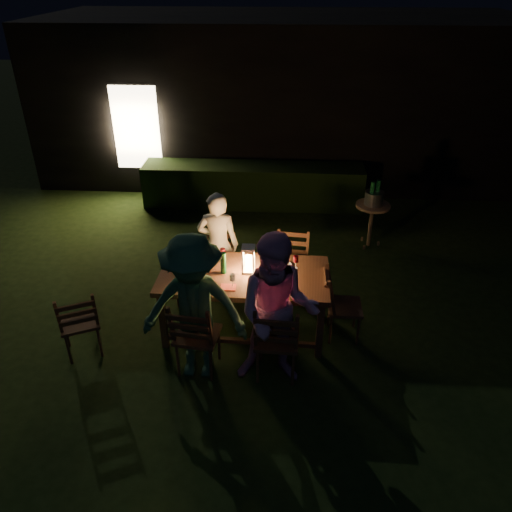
# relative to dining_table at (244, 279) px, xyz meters

# --- Properties ---
(garden_envelope) EXTENTS (40.00, 40.00, 3.20)m
(garden_envelope) POSITION_rel_dining_table_xyz_m (0.33, 6.30, 0.81)
(garden_envelope) COLOR black
(garden_envelope) RESTS_ON ground
(dining_table) EXTENTS (2.08, 1.08, 0.86)m
(dining_table) POSITION_rel_dining_table_xyz_m (0.00, 0.00, 0.00)
(dining_table) COLOR #442716
(dining_table) RESTS_ON ground
(chair_near_left) EXTENTS (0.53, 0.57, 1.06)m
(chair_near_left) POSITION_rel_dining_table_xyz_m (-0.47, -0.76, -0.45)
(chair_near_left) COLOR #442716
(chair_near_left) RESTS_ON ground
(chair_near_right) EXTENTS (0.51, 0.54, 1.08)m
(chair_near_right) POSITION_rel_dining_table_xyz_m (0.43, -0.79, -0.44)
(chair_near_right) COLOR #442716
(chair_near_right) RESTS_ON ground
(chair_far_left) EXTENTS (0.45, 0.48, 0.93)m
(chair_far_left) POSITION_rel_dining_table_xyz_m (-0.43, 0.78, -0.49)
(chair_far_left) COLOR #442716
(chair_far_left) RESTS_ON ground
(chair_far_right) EXTENTS (0.50, 0.53, 1.00)m
(chair_far_right) POSITION_rel_dining_table_xyz_m (0.57, 0.75, -0.47)
(chair_far_right) COLOR #442716
(chair_far_right) RESTS_ON ground
(chair_end) EXTENTS (0.47, 0.44, 0.97)m
(chair_end) POSITION_rel_dining_table_xyz_m (1.23, -0.04, -0.48)
(chair_end) COLOR #442716
(chair_end) RESTS_ON ground
(chair_spare) EXTENTS (0.60, 0.61, 0.98)m
(chair_spare) POSITION_rel_dining_table_xyz_m (-1.91, -0.56, -0.47)
(chair_spare) COLOR #442716
(chair_spare) RESTS_ON ground
(person_house_side) EXTENTS (0.58, 0.39, 1.55)m
(person_house_side) POSITION_rel_dining_table_xyz_m (-0.43, 0.83, 0.01)
(person_house_side) COLOR white
(person_house_side) RESTS_ON ground
(person_opp_right) EXTENTS (0.91, 0.72, 1.83)m
(person_opp_right) POSITION_rel_dining_table_xyz_m (0.43, -0.83, 0.14)
(person_opp_right) COLOR #DD97C5
(person_opp_right) RESTS_ON ground
(person_opp_left) EXTENTS (1.17, 0.70, 1.79)m
(person_opp_left) POSITION_rel_dining_table_xyz_m (-0.47, -0.81, 0.12)
(person_opp_left) COLOR #326542
(person_opp_left) RESTS_ON ground
(lantern) EXTENTS (0.16, 0.16, 0.35)m
(lantern) POSITION_rel_dining_table_xyz_m (0.05, 0.05, 0.24)
(lantern) COLOR white
(lantern) RESTS_ON dining_table
(plate_far_left) EXTENTS (0.25, 0.25, 0.01)m
(plate_far_left) POSITION_rel_dining_table_xyz_m (-0.54, 0.24, 0.09)
(plate_far_left) COLOR white
(plate_far_left) RESTS_ON dining_table
(plate_near_left) EXTENTS (0.25, 0.25, 0.01)m
(plate_near_left) POSITION_rel_dining_table_xyz_m (-0.56, -0.20, 0.09)
(plate_near_left) COLOR white
(plate_near_left) RESTS_ON dining_table
(plate_far_right) EXTENTS (0.25, 0.25, 0.01)m
(plate_far_right) POSITION_rel_dining_table_xyz_m (0.46, 0.21, 0.09)
(plate_far_right) COLOR white
(plate_far_right) RESTS_ON dining_table
(plate_near_right) EXTENTS (0.25, 0.25, 0.01)m
(plate_near_right) POSITION_rel_dining_table_xyz_m (0.44, -0.23, 0.09)
(plate_near_right) COLOR white
(plate_near_right) RESTS_ON dining_table
(wineglass_a) EXTENTS (0.06, 0.06, 0.18)m
(wineglass_a) POSITION_rel_dining_table_xyz_m (-0.29, 0.29, 0.17)
(wineglass_a) COLOR #59070F
(wineglass_a) RESTS_ON dining_table
(wineglass_b) EXTENTS (0.06, 0.06, 0.18)m
(wineglass_b) POSITION_rel_dining_table_xyz_m (-0.72, -0.10, 0.17)
(wineglass_b) COLOR #59070F
(wineglass_b) RESTS_ON dining_table
(wineglass_c) EXTENTS (0.06, 0.06, 0.18)m
(wineglass_c) POSITION_rel_dining_table_xyz_m (0.29, -0.29, 0.17)
(wineglass_c) COLOR #59070F
(wineglass_c) RESTS_ON dining_table
(wineglass_d) EXTENTS (0.06, 0.06, 0.18)m
(wineglass_d) POSITION_rel_dining_table_xyz_m (0.62, 0.16, 0.17)
(wineglass_d) COLOR #59070F
(wineglass_d) RESTS_ON dining_table
(wineglass_e) EXTENTS (0.06, 0.06, 0.18)m
(wineglass_e) POSITION_rel_dining_table_xyz_m (-0.11, -0.30, 0.17)
(wineglass_e) COLOR silver
(wineglass_e) RESTS_ON dining_table
(bottle_table) EXTENTS (0.07, 0.07, 0.28)m
(bottle_table) POSITION_rel_dining_table_xyz_m (-0.25, 0.01, 0.22)
(bottle_table) COLOR #0F471E
(bottle_table) RESTS_ON dining_table
(napkin_left) EXTENTS (0.18, 0.14, 0.01)m
(napkin_left) POSITION_rel_dining_table_xyz_m (-0.16, -0.32, 0.09)
(napkin_left) COLOR red
(napkin_left) RESTS_ON dining_table
(napkin_right) EXTENTS (0.18, 0.14, 0.01)m
(napkin_right) POSITION_rel_dining_table_xyz_m (0.54, -0.32, 0.09)
(napkin_right) COLOR red
(napkin_right) RESTS_ON dining_table
(phone) EXTENTS (0.14, 0.07, 0.01)m
(phone) POSITION_rel_dining_table_xyz_m (-0.63, -0.28, 0.09)
(phone) COLOR black
(phone) RESTS_ON dining_table
(side_table) EXTENTS (0.56, 0.56, 0.75)m
(side_table) POSITION_rel_dining_table_xyz_m (1.90, 2.37, -0.11)
(side_table) COLOR brown
(side_table) RESTS_ON ground
(ice_bucket) EXTENTS (0.30, 0.30, 0.22)m
(ice_bucket) POSITION_rel_dining_table_xyz_m (1.90, 2.37, 0.09)
(ice_bucket) COLOR #A5A8AD
(ice_bucket) RESTS_ON side_table
(bottle_bucket_a) EXTENTS (0.07, 0.07, 0.32)m
(bottle_bucket_a) POSITION_rel_dining_table_xyz_m (1.85, 2.33, 0.14)
(bottle_bucket_a) COLOR #0F471E
(bottle_bucket_a) RESTS_ON side_table
(bottle_bucket_b) EXTENTS (0.07, 0.07, 0.32)m
(bottle_bucket_b) POSITION_rel_dining_table_xyz_m (1.95, 2.41, 0.14)
(bottle_bucket_b) COLOR #0F471E
(bottle_bucket_b) RESTS_ON side_table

